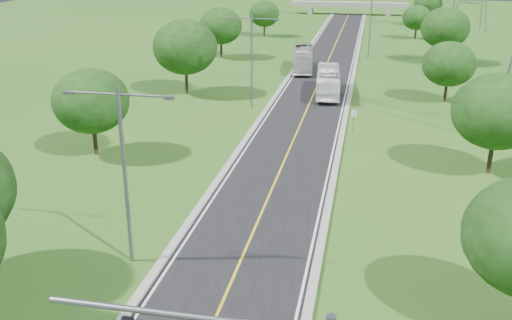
% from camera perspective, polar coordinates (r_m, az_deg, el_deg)
% --- Properties ---
extents(ground, '(260.00, 260.00, 0.00)m').
position_cam_1_polar(ground, '(76.19, 6.36, 7.86)').
color(ground, '#215517').
rests_on(ground, ground).
extents(road, '(8.00, 150.00, 0.06)m').
position_cam_1_polar(road, '(82.03, 6.76, 8.77)').
color(road, black).
rests_on(road, ground).
extents(curb_left, '(0.50, 150.00, 0.22)m').
position_cam_1_polar(curb_left, '(82.46, 3.79, 8.99)').
color(curb_left, gray).
rests_on(curb_left, ground).
extents(curb_right, '(0.50, 150.00, 0.22)m').
position_cam_1_polar(curb_right, '(81.80, 9.76, 8.64)').
color(curb_right, gray).
rests_on(curb_right, ground).
extents(speed_limit_sign, '(0.55, 0.09, 2.40)m').
position_cam_1_polar(speed_limit_sign, '(54.20, 9.72, 4.22)').
color(speed_limit_sign, slate).
rests_on(speed_limit_sign, ground).
extents(overpass, '(30.00, 3.00, 3.20)m').
position_cam_1_polar(overpass, '(154.88, 9.28, 15.04)').
color(overpass, gray).
rests_on(overpass, ground).
extents(streetlight_near_left, '(5.90, 0.25, 10.00)m').
position_cam_1_polar(streetlight_near_left, '(30.76, -13.09, -0.20)').
color(streetlight_near_left, slate).
rests_on(streetlight_near_left, ground).
extents(streetlight_mid_left, '(5.90, 0.25, 10.00)m').
position_cam_1_polar(streetlight_mid_left, '(61.30, -0.45, 10.57)').
color(streetlight_mid_left, slate).
rests_on(streetlight_mid_left, ground).
extents(streetlight_far_right, '(5.90, 0.25, 10.00)m').
position_cam_1_polar(streetlight_far_right, '(92.71, 11.39, 13.58)').
color(streetlight_far_right, slate).
rests_on(streetlight_far_right, ground).
extents(tree_lb, '(6.30, 6.30, 7.33)m').
position_cam_1_polar(tree_lb, '(49.13, -16.18, 5.69)').
color(tree_lb, black).
rests_on(tree_lb, ground).
extents(tree_lc, '(7.56, 7.56, 8.79)m').
position_cam_1_polar(tree_lc, '(68.45, -7.11, 11.15)').
color(tree_lc, black).
rests_on(tree_lc, ground).
extents(tree_ld, '(6.72, 6.72, 7.82)m').
position_cam_1_polar(tree_ld, '(91.88, -3.55, 13.24)').
color(tree_ld, black).
rests_on(tree_ld, ground).
extents(tree_le, '(5.88, 5.88, 6.84)m').
position_cam_1_polar(tree_le, '(114.68, 0.84, 14.42)').
color(tree_le, black).
rests_on(tree_le, ground).
extents(tree_rb, '(6.72, 6.72, 7.82)m').
position_cam_1_polar(tree_rb, '(46.61, 22.99, 4.47)').
color(tree_rb, black).
rests_on(tree_rb, ground).
extents(tree_rc, '(5.88, 5.88, 6.84)m').
position_cam_1_polar(tree_rc, '(67.78, 18.74, 9.08)').
color(tree_rc, black).
rests_on(tree_rc, ground).
extents(tree_rd, '(7.14, 7.14, 8.30)m').
position_cam_1_polar(tree_rd, '(91.43, 18.40, 12.43)').
color(tree_rd, black).
rests_on(tree_rd, ground).
extents(tree_re, '(5.46, 5.46, 6.35)m').
position_cam_1_polar(tree_re, '(115.08, 15.80, 13.54)').
color(tree_re, black).
rests_on(tree_re, ground).
extents(tree_rf, '(6.30, 6.30, 7.33)m').
position_cam_1_polar(tree_rf, '(135.13, 16.82, 14.64)').
color(tree_rf, black).
rests_on(tree_rf, ground).
extents(bus_outbound, '(3.46, 11.28, 3.09)m').
position_cam_1_polar(bus_outbound, '(68.63, 7.21, 7.79)').
color(bus_outbound, white).
rests_on(bus_outbound, road).
extents(bus_inbound, '(3.82, 11.43, 3.12)m').
position_cam_1_polar(bus_inbound, '(82.45, 4.72, 10.03)').
color(bus_inbound, beige).
rests_on(bus_inbound, road).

